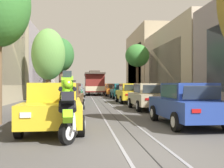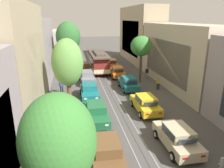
# 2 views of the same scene
# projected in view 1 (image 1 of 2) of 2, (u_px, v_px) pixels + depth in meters

# --- Properties ---
(ground_plane) EXTENTS (160.00, 160.00, 0.00)m
(ground_plane) POSITION_uv_depth(u_px,v_px,m) (99.00, 100.00, 26.17)
(ground_plane) COLOR #4C4947
(trolley_track_rails) EXTENTS (1.14, 58.60, 0.01)m
(trolley_track_rails) POSITION_uv_depth(u_px,v_px,m) (97.00, 98.00, 29.21)
(trolley_track_rails) COLOR gray
(trolley_track_rails) RESTS_ON ground
(building_facade_right) EXTENTS (5.91, 50.30, 10.48)m
(building_facade_right) POSITION_uv_depth(u_px,v_px,m) (182.00, 60.00, 30.48)
(building_facade_right) COLOR gray
(building_facade_right) RESTS_ON ground
(parked_car_yellow_near_left) EXTENTS (2.11, 4.41, 1.58)m
(parked_car_yellow_near_left) POSITION_uv_depth(u_px,v_px,m) (54.00, 106.00, 9.27)
(parked_car_yellow_near_left) COLOR gold
(parked_car_yellow_near_left) RESTS_ON ground
(parked_car_brown_second_left) EXTENTS (2.12, 4.41, 1.58)m
(parked_car_brown_second_left) POSITION_uv_depth(u_px,v_px,m) (66.00, 97.00, 15.11)
(parked_car_brown_second_left) COLOR brown
(parked_car_brown_second_left) RESTS_ON ground
(parked_car_green_mid_left) EXTENTS (2.03, 4.37, 1.58)m
(parked_car_green_mid_left) POSITION_uv_depth(u_px,v_px,m) (71.00, 94.00, 20.72)
(parked_car_green_mid_left) COLOR #1E6038
(parked_car_green_mid_left) RESTS_ON ground
(parked_car_teal_fourth_left) EXTENTS (2.01, 4.36, 1.58)m
(parked_car_teal_fourth_left) POSITION_uv_depth(u_px,v_px,m) (72.00, 92.00, 26.38)
(parked_car_teal_fourth_left) COLOR #196B70
(parked_car_teal_fourth_left) RESTS_ON ground
(parked_car_grey_fifth_left) EXTENTS (2.13, 4.42, 1.58)m
(parked_car_grey_fifth_left) POSITION_uv_depth(u_px,v_px,m) (76.00, 90.00, 32.22)
(parked_car_grey_fifth_left) COLOR slate
(parked_car_grey_fifth_left) RESTS_ON ground
(parked_car_brown_sixth_left) EXTENTS (2.11, 4.41, 1.58)m
(parked_car_brown_sixth_left) POSITION_uv_depth(u_px,v_px,m) (77.00, 89.00, 37.99)
(parked_car_brown_sixth_left) COLOR brown
(parked_car_brown_sixth_left) RESTS_ON ground
(parked_car_blue_near_right) EXTENTS (2.03, 4.37, 1.58)m
(parked_car_blue_near_right) POSITION_uv_depth(u_px,v_px,m) (187.00, 104.00, 10.25)
(parked_car_blue_near_right) COLOR #233D93
(parked_car_blue_near_right) RESTS_ON ground
(parked_car_beige_second_right) EXTENTS (2.01, 4.36, 1.58)m
(parked_car_beige_second_right) POSITION_uv_depth(u_px,v_px,m) (149.00, 96.00, 16.46)
(parked_car_beige_second_right) COLOR #C1B28E
(parked_car_beige_second_right) RESTS_ON ground
(parked_car_yellow_mid_right) EXTENTS (2.02, 4.37, 1.58)m
(parked_car_yellow_mid_right) POSITION_uv_depth(u_px,v_px,m) (130.00, 93.00, 22.37)
(parked_car_yellow_mid_right) COLOR gold
(parked_car_yellow_mid_right) RESTS_ON ground
(parked_car_teal_fourth_right) EXTENTS (2.01, 4.36, 1.58)m
(parked_car_teal_fourth_right) POSITION_uv_depth(u_px,v_px,m) (120.00, 91.00, 28.95)
(parked_car_teal_fourth_right) COLOR #196B70
(parked_car_teal_fourth_right) RESTS_ON ground
(parked_car_orange_fifth_right) EXTENTS (2.13, 4.41, 1.58)m
(parked_car_orange_fifth_right) POSITION_uv_depth(u_px,v_px,m) (113.00, 90.00, 34.68)
(parked_car_orange_fifth_right) COLOR orange
(parked_car_orange_fifth_right) RESTS_ON ground
(parked_car_orange_sixth_right) EXTENTS (2.03, 4.38, 1.58)m
(parked_car_orange_sixth_right) POSITION_uv_depth(u_px,v_px,m) (110.00, 89.00, 40.67)
(parked_car_orange_sixth_right) COLOR orange
(parked_car_orange_sixth_right) RESTS_ON ground
(street_tree_kerb_left_second) EXTENTS (3.04, 2.86, 6.58)m
(street_tree_kerb_left_second) POSITION_uv_depth(u_px,v_px,m) (48.00, 55.00, 24.99)
(street_tree_kerb_left_second) COLOR brown
(street_tree_kerb_left_second) RESTS_ON ground
(street_tree_kerb_left_mid) EXTENTS (3.72, 3.56, 7.92)m
(street_tree_kerb_left_mid) POSITION_uv_depth(u_px,v_px,m) (61.00, 55.00, 38.19)
(street_tree_kerb_left_mid) COLOR brown
(street_tree_kerb_left_mid) RESTS_ON ground
(street_tree_kerb_right_second) EXTENTS (2.83, 2.30, 6.19)m
(street_tree_kerb_right_second) POSITION_uv_depth(u_px,v_px,m) (137.00, 56.00, 32.07)
(street_tree_kerb_right_second) COLOR #4C3826
(street_tree_kerb_right_second) RESTS_ON ground
(cable_car_trolley) EXTENTS (2.62, 9.14, 3.28)m
(cable_car_trolley) POSITION_uv_depth(u_px,v_px,m) (94.00, 83.00, 38.11)
(cable_car_trolley) COLOR maroon
(cable_car_trolley) RESTS_ON ground
(motorcycle_with_rider) EXTENTS (0.51, 1.81, 1.91)m
(motorcycle_with_rider) POSITION_uv_depth(u_px,v_px,m) (67.00, 104.00, 7.31)
(motorcycle_with_rider) COLOR black
(motorcycle_with_rider) RESTS_ON ground
(pedestrian_on_left_pavement) EXTENTS (0.55, 0.42, 1.64)m
(pedestrian_on_left_pavement) POSITION_uv_depth(u_px,v_px,m) (147.00, 89.00, 33.65)
(pedestrian_on_left_pavement) COLOR slate
(pedestrian_on_left_pavement) RESTS_ON ground
(pedestrian_on_right_pavement) EXTENTS (0.55, 0.38, 1.59)m
(pedestrian_on_right_pavement) POSITION_uv_depth(u_px,v_px,m) (44.00, 90.00, 28.35)
(pedestrian_on_right_pavement) COLOR black
(pedestrian_on_right_pavement) RESTS_ON ground
(pedestrian_crossing_far) EXTENTS (0.55, 0.38, 1.58)m
(pedestrian_crossing_far) POSITION_uv_depth(u_px,v_px,m) (155.00, 90.00, 28.53)
(pedestrian_crossing_far) COLOR black
(pedestrian_crossing_far) RESTS_ON ground
(fire_hydrant) EXTENTS (0.40, 0.22, 0.84)m
(fire_hydrant) POSITION_uv_depth(u_px,v_px,m) (190.00, 106.00, 14.11)
(fire_hydrant) COLOR #B2B2B7
(fire_hydrant) RESTS_ON ground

